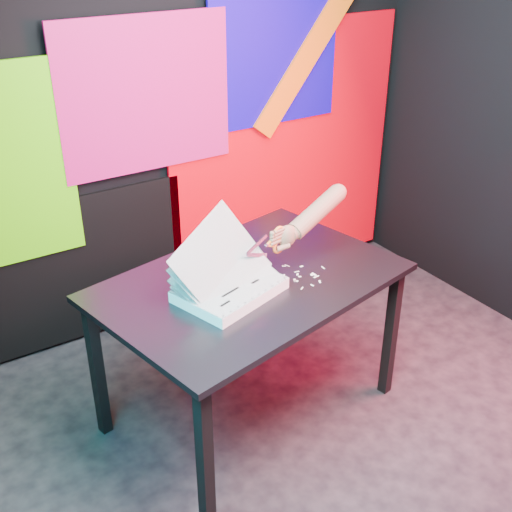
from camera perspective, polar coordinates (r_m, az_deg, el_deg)
room at (r=2.40m, az=10.31°, el=7.48°), size 3.01×3.01×2.71m
backdrop at (r=3.70m, az=-4.86°, el=8.81°), size 2.88×0.05×2.08m
work_table at (r=2.88m, az=-0.55°, el=-3.44°), size 1.46×1.12×0.75m
printout_stack at (r=2.71m, az=-2.40°, el=-2.83°), size 0.52×0.42×0.39m
scissors at (r=2.84m, az=1.79°, el=1.34°), size 0.23×0.06×0.13m
hand_forearm at (r=2.97m, az=5.00°, el=3.62°), size 0.48×0.15×0.21m
paper_clippings at (r=2.87m, az=4.29°, el=-1.74°), size 0.20×0.22×0.00m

